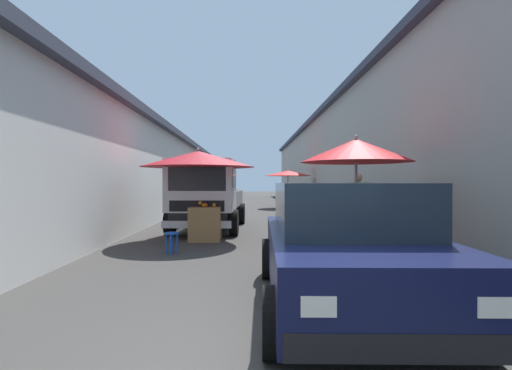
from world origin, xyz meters
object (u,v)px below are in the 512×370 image
object	(u,v)px
fruit_stall_far_right	(199,168)
hatchback_car	(343,243)
plastic_stool	(172,238)
fruit_stall_near_right	(288,178)
vendor_in_shade	(213,193)
parked_scooter	(302,212)
delivery_truck	(206,197)
vendor_by_crates	(358,200)
fruit_stall_mid_lane	(354,163)

from	to	relation	value
fruit_stall_far_right	hatchback_car	world-z (taller)	fruit_stall_far_right
plastic_stool	fruit_stall_near_right	bearing A→B (deg)	-15.39
hatchback_car	vendor_in_shade	bearing A→B (deg)	11.31
hatchback_car	fruit_stall_far_right	bearing A→B (deg)	24.23
fruit_stall_far_right	parked_scooter	size ratio (longest dim) A/B	1.71
fruit_stall_near_right	vendor_in_shade	xyz separation A→B (m)	(-3.30, 3.98, -0.78)
delivery_truck	vendor_by_crates	xyz separation A→B (m)	(-1.21, -4.09, -0.05)
delivery_truck	plastic_stool	world-z (taller)	delivery_truck
plastic_stool	hatchback_car	bearing A→B (deg)	-141.36
vendor_by_crates	vendor_in_shade	bearing A→B (deg)	27.85
vendor_in_shade	plastic_stool	world-z (taller)	vendor_in_shade
fruit_stall_near_right	vendor_by_crates	size ratio (longest dim) A/B	1.59
fruit_stall_far_right	plastic_stool	size ratio (longest dim) A/B	6.64
hatchback_car	parked_scooter	bearing A→B (deg)	-4.87
vendor_by_crates	vendor_in_shade	world-z (taller)	vendor_by_crates
fruit_stall_far_right	vendor_by_crates	bearing A→B (deg)	-87.49
delivery_truck	vendor_by_crates	size ratio (longest dim) A/B	2.95
plastic_stool	vendor_in_shade	bearing A→B (deg)	0.68
delivery_truck	fruit_stall_near_right	bearing A→B (deg)	-18.21
delivery_truck	plastic_stool	distance (m)	3.40
fruit_stall_near_right	plastic_stool	bearing A→B (deg)	164.61
delivery_truck	vendor_by_crates	world-z (taller)	delivery_truck
fruit_stall_far_right	fruit_stall_near_right	xyz separation A→B (m)	(12.09, -3.54, -0.11)
hatchback_car	fruit_stall_near_right	bearing A→B (deg)	-3.85
parked_scooter	plastic_stool	size ratio (longest dim) A/B	3.89
vendor_in_shade	plastic_stool	bearing A→B (deg)	-179.32
vendor_by_crates	delivery_truck	bearing A→B (deg)	73.47
vendor_in_shade	fruit_stall_near_right	bearing A→B (deg)	-50.31
fruit_stall_far_right	plastic_stool	world-z (taller)	fruit_stall_far_right
delivery_truck	vendor_in_shade	size ratio (longest dim) A/B	3.07
vendor_in_shade	fruit_stall_mid_lane	bearing A→B (deg)	-161.12
fruit_stall_mid_lane	parked_scooter	world-z (taller)	fruit_stall_mid_lane
fruit_stall_far_right	fruit_stall_near_right	world-z (taller)	fruit_stall_far_right
fruit_stall_far_right	parked_scooter	xyz separation A→B (m)	(3.45, -3.12, -1.38)
fruit_stall_near_right	vendor_in_shade	distance (m)	5.23
vendor_in_shade	parked_scooter	world-z (taller)	vendor_in_shade
vendor_by_crates	parked_scooter	world-z (taller)	vendor_by_crates
plastic_stool	vendor_by_crates	bearing A→B (deg)	-64.66
vendor_in_shade	plastic_stool	distance (m)	10.72
fruit_stall_near_right	hatchback_car	size ratio (longest dim) A/B	0.68
fruit_stall_mid_lane	parked_scooter	xyz separation A→B (m)	(5.71, 0.22, -1.39)
hatchback_car	parked_scooter	xyz separation A→B (m)	(8.72, -0.74, -0.29)
fruit_stall_mid_lane	delivery_truck	bearing A→B (deg)	42.22
vendor_in_shade	vendor_by_crates	bearing A→B (deg)	-152.15
fruit_stall_near_right	hatchback_car	distance (m)	17.43
fruit_stall_far_right	fruit_stall_mid_lane	world-z (taller)	fruit_stall_mid_lane
fruit_stall_mid_lane	fruit_stall_near_right	distance (m)	14.36
fruit_stall_mid_lane	hatchback_car	world-z (taller)	fruit_stall_mid_lane
delivery_truck	fruit_stall_mid_lane	bearing A→B (deg)	-137.78
fruit_stall_mid_lane	fruit_stall_near_right	size ratio (longest dim) A/B	0.89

